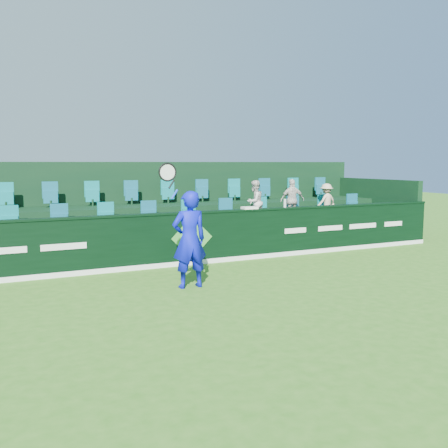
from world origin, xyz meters
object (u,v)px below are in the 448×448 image
spectator_left (255,202)px  towel (249,208)px  tennis_player (189,239)px  spectator_middle (292,200)px  spectator_right (326,201)px  drinks_bottle (285,203)px

spectator_left → towel: (-0.78, -1.12, -0.05)m
tennis_player → spectator_middle: (4.68, 3.31, 0.43)m
spectator_middle → spectator_right: bearing=-167.3°
spectator_right → spectator_middle: bearing=-9.7°
spectator_middle → towel: size_ratio=3.21×
tennis_player → spectator_right: (5.96, 3.31, 0.35)m
spectator_middle → towel: bearing=40.9°
spectator_middle → drinks_bottle: size_ratio=5.50×
spectator_right → drinks_bottle: 2.51m
drinks_bottle → spectator_left: bearing=106.6°
spectator_right → towel: spectator_right is taller
spectator_left → spectator_right: spectator_left is taller
drinks_bottle → spectator_middle: bearing=49.0°
spectator_middle → spectator_right: 1.28m
spectator_middle → spectator_right: size_ratio=1.14×
tennis_player → spectator_right: 6.82m
tennis_player → spectator_left: bearing=44.5°
spectator_left → spectator_middle: (1.31, 0.00, 0.01)m
spectator_right → towel: bearing=8.8°
towel → drinks_bottle: (1.11, 0.00, 0.09)m
tennis_player → spectator_left: (3.37, 3.31, 0.42)m
tennis_player → towel: bearing=40.2°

